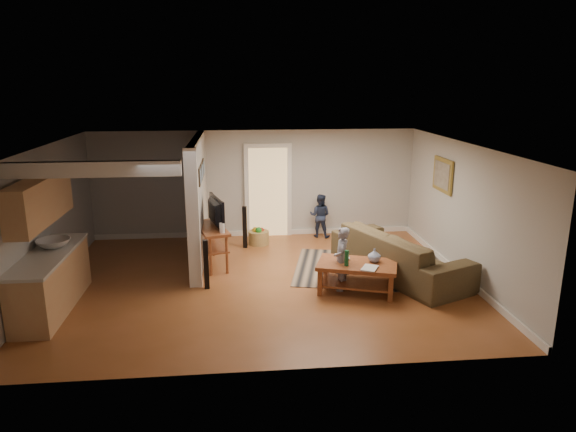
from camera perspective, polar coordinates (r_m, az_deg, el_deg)
The scene contains 11 objects.
ground at distance 9.54m, azimuth -2.86°, elevation -7.32°, with size 7.50×7.50×0.00m, color brown.
room_shell at distance 9.52m, azimuth -9.53°, elevation 1.66°, with size 7.54×6.02×2.52m.
area_rug at distance 10.25m, azimuth 9.23°, elevation -5.85°, with size 2.95×2.15×0.01m, color black.
sofa at distance 10.09m, azimuth 12.10°, elevation -6.37°, with size 2.90×1.13×0.85m, color #463E23.
coffee_table at distance 9.05m, azimuth 7.80°, elevation -5.87°, with size 1.53×1.18×0.80m.
tv_console at distance 10.24m, azimuth -8.43°, elevation -1.58°, with size 0.80×1.35×1.10m.
speaker_left at distance 9.20m, azimuth -9.09°, elevation -5.34°, with size 0.09×0.09×0.90m, color black.
speaker_right at distance 11.32m, azimuth -4.81°, elevation -1.24°, with size 0.09×0.09×0.94m, color black.
toy_basket at distance 11.62m, azimuth -3.28°, elevation -2.32°, with size 0.47×0.47×0.42m.
child at distance 9.25m, azimuth 5.86°, elevation -8.10°, with size 0.42×0.27×1.14m, color gray.
toddler at distance 12.22m, azimuth 3.53°, elevation -2.30°, with size 0.50×0.39×1.03m, color #212B46.
Camera 1 is at (-0.41, -8.83, 3.59)m, focal length 32.00 mm.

